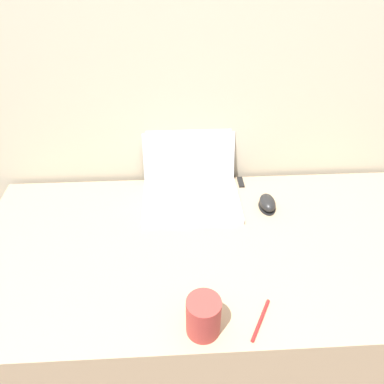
% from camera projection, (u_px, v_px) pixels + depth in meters
% --- Properties ---
extents(wall_back, '(7.00, 0.04, 2.50)m').
position_uv_depth(wall_back, '(206.00, 48.00, 1.19)').
color(wall_back, '#BCB299').
rests_on(wall_back, ground_plane).
extents(desk, '(1.48, 0.71, 0.77)m').
position_uv_depth(desk, '(210.00, 317.00, 1.40)').
color(desk, tan).
rests_on(desk, ground_plane).
extents(laptop, '(0.34, 0.32, 0.25)m').
position_uv_depth(laptop, '(190.00, 180.00, 1.34)').
color(laptop, silver).
rests_on(laptop, desk).
extents(drink_cup, '(0.08, 0.08, 0.11)m').
position_uv_depth(drink_cup, '(203.00, 316.00, 0.89)').
color(drink_cup, '#9E332D').
rests_on(drink_cup, desk).
extents(computer_mouse, '(0.06, 0.09, 0.04)m').
position_uv_depth(computer_mouse, '(267.00, 203.00, 1.29)').
color(computer_mouse, black).
rests_on(computer_mouse, desk).
extents(usb_stick, '(0.02, 0.06, 0.01)m').
position_uv_depth(usb_stick, '(241.00, 182.00, 1.42)').
color(usb_stick, black).
rests_on(usb_stick, desk).
extents(pen, '(0.07, 0.12, 0.01)m').
position_uv_depth(pen, '(261.00, 320.00, 0.94)').
color(pen, '#A51E1E').
rests_on(pen, desk).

